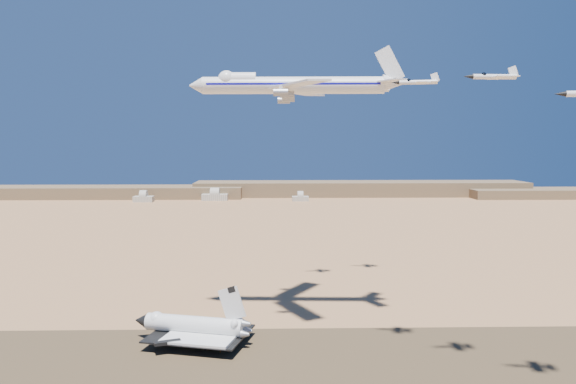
{
  "coord_description": "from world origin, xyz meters",
  "views": [
    {
      "loc": [
        10.2,
        -172.89,
        66.97
      ],
      "look_at": [
        14.53,
        8.0,
        51.21
      ],
      "focal_mm": 35.0,
      "sensor_mm": 36.0,
      "label": 1
    }
  ],
  "objects_px": {
    "crew_a": "(220,350)",
    "chase_jet_a": "(417,82)",
    "crew_c": "(226,347)",
    "chase_jet_b": "(493,77)",
    "shuttle": "(194,327)",
    "chase_jet_e": "(322,90)",
    "carrier_747": "(287,85)",
    "crew_b": "(220,347)",
    "chase_jet_f": "(376,90)"
  },
  "relations": [
    {
      "from": "crew_a",
      "to": "shuttle",
      "type": "bearing_deg",
      "value": 51.73
    },
    {
      "from": "carrier_747",
      "to": "crew_b",
      "type": "distance_m",
      "value": 94.18
    },
    {
      "from": "crew_c",
      "to": "chase_jet_b",
      "type": "height_order",
      "value": "chase_jet_b"
    },
    {
      "from": "crew_a",
      "to": "chase_jet_a",
      "type": "height_order",
      "value": "chase_jet_a"
    },
    {
      "from": "crew_c",
      "to": "chase_jet_b",
      "type": "bearing_deg",
      "value": -140.36
    },
    {
      "from": "crew_c",
      "to": "chase_jet_e",
      "type": "height_order",
      "value": "chase_jet_e"
    },
    {
      "from": "crew_a",
      "to": "chase_jet_b",
      "type": "relative_size",
      "value": 0.11
    },
    {
      "from": "crew_a",
      "to": "chase_jet_e",
      "type": "relative_size",
      "value": 0.12
    },
    {
      "from": "chase_jet_a",
      "to": "crew_c",
      "type": "bearing_deg",
      "value": 179.22
    },
    {
      "from": "crew_a",
      "to": "chase_jet_f",
      "type": "bearing_deg",
      "value": -30.65
    },
    {
      "from": "carrier_747",
      "to": "chase_jet_e",
      "type": "relative_size",
      "value": 5.55
    },
    {
      "from": "shuttle",
      "to": "crew_c",
      "type": "relative_size",
      "value": 26.66
    },
    {
      "from": "crew_a",
      "to": "crew_c",
      "type": "bearing_deg",
      "value": -21.74
    },
    {
      "from": "chase_jet_b",
      "to": "crew_c",
      "type": "bearing_deg",
      "value": 156.43
    },
    {
      "from": "crew_c",
      "to": "crew_b",
      "type": "bearing_deg",
      "value": 78.36
    },
    {
      "from": "crew_a",
      "to": "chase_jet_f",
      "type": "relative_size",
      "value": 0.11
    },
    {
      "from": "chase_jet_a",
      "to": "chase_jet_b",
      "type": "distance_m",
      "value": 23.22
    },
    {
      "from": "chase_jet_b",
      "to": "shuttle",
      "type": "bearing_deg",
      "value": 155.45
    },
    {
      "from": "crew_a",
      "to": "chase_jet_e",
      "type": "xyz_separation_m",
      "value": [
        39.08,
        82.56,
        90.35
      ]
    },
    {
      "from": "chase_jet_b",
      "to": "chase_jet_a",
      "type": "bearing_deg",
      "value": 131.26
    },
    {
      "from": "crew_b",
      "to": "shuttle",
      "type": "bearing_deg",
      "value": 14.8
    },
    {
      "from": "chase_jet_e",
      "to": "shuttle",
      "type": "bearing_deg",
      "value": -129.38
    },
    {
      "from": "shuttle",
      "to": "chase_jet_e",
      "type": "bearing_deg",
      "value": 70.88
    },
    {
      "from": "crew_b",
      "to": "chase_jet_a",
      "type": "relative_size",
      "value": 0.13
    },
    {
      "from": "crew_b",
      "to": "chase_jet_a",
      "type": "distance_m",
      "value": 103.76
    },
    {
      "from": "carrier_747",
      "to": "crew_c",
      "type": "distance_m",
      "value": 93.69
    },
    {
      "from": "shuttle",
      "to": "chase_jet_b",
      "type": "bearing_deg",
      "value": -8.19
    },
    {
      "from": "chase_jet_e",
      "to": "chase_jet_f",
      "type": "bearing_deg",
      "value": 17.32
    },
    {
      "from": "crew_b",
      "to": "chase_jet_e",
      "type": "xyz_separation_m",
      "value": [
        39.52,
        80.25,
        90.3
      ]
    },
    {
      "from": "crew_c",
      "to": "chase_jet_f",
      "type": "bearing_deg",
      "value": -63.88
    },
    {
      "from": "chase_jet_b",
      "to": "chase_jet_f",
      "type": "relative_size",
      "value": 0.98
    },
    {
      "from": "crew_c",
      "to": "chase_jet_b",
      "type": "xyz_separation_m",
      "value": [
        73.86,
        -29.44,
        83.68
      ]
    },
    {
      "from": "shuttle",
      "to": "chase_jet_a",
      "type": "xyz_separation_m",
      "value": [
        69.24,
        -18.67,
        79.38
      ]
    },
    {
      "from": "carrier_747",
      "to": "chase_jet_f",
      "type": "bearing_deg",
      "value": 57.99
    },
    {
      "from": "chase_jet_f",
      "to": "crew_c",
      "type": "bearing_deg",
      "value": -122.88
    },
    {
      "from": "crew_a",
      "to": "crew_b",
      "type": "xyz_separation_m",
      "value": [
        -0.45,
        2.31,
        0.06
      ]
    },
    {
      "from": "crew_c",
      "to": "chase_jet_e",
      "type": "xyz_separation_m",
      "value": [
        37.67,
        79.69,
        90.41
      ]
    },
    {
      "from": "chase_jet_e",
      "to": "carrier_747",
      "type": "bearing_deg",
      "value": -113.97
    },
    {
      "from": "chase_jet_a",
      "to": "chase_jet_f",
      "type": "distance_m",
      "value": 103.99
    },
    {
      "from": "chase_jet_a",
      "to": "chase_jet_e",
      "type": "relative_size",
      "value": 0.97
    },
    {
      "from": "shuttle",
      "to": "carrier_747",
      "type": "xyz_separation_m",
      "value": [
        31.8,
        21.56,
        82.45
      ]
    },
    {
      "from": "chase_jet_e",
      "to": "chase_jet_b",
      "type": "bearing_deg",
      "value": -77.4
    },
    {
      "from": "shuttle",
      "to": "crew_a",
      "type": "distance_m",
      "value": 14.13
    },
    {
      "from": "chase_jet_b",
      "to": "crew_b",
      "type": "bearing_deg",
      "value": 157.28
    },
    {
      "from": "crew_b",
      "to": "chase_jet_f",
      "type": "xyz_separation_m",
      "value": [
        66.21,
        91.62,
        91.15
      ]
    },
    {
      "from": "chase_jet_b",
      "to": "carrier_747",
      "type": "bearing_deg",
      "value": 131.15
    },
    {
      "from": "crew_c",
      "to": "carrier_747",
      "type": "bearing_deg",
      "value": -65.18
    },
    {
      "from": "crew_c",
      "to": "chase_jet_e",
      "type": "relative_size",
      "value": 0.11
    },
    {
      "from": "crew_b",
      "to": "chase_jet_b",
      "type": "bearing_deg",
      "value": -150.4
    },
    {
      "from": "crew_a",
      "to": "chase_jet_a",
      "type": "xyz_separation_m",
      "value": [
        59.41,
        -9.62,
        83.96
      ]
    }
  ]
}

